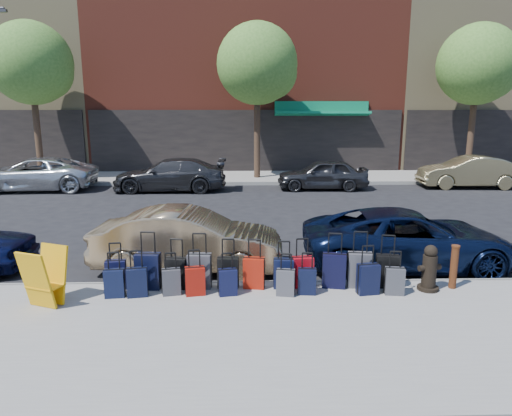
{
  "coord_description": "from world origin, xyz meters",
  "views": [
    {
      "loc": [
        -0.17,
        -12.8,
        3.4
      ],
      "look_at": [
        0.14,
        -1.5,
        0.96
      ],
      "focal_mm": 32.0,
      "sensor_mm": 36.0,
      "label": 1
    }
  ],
  "objects_px": {
    "fire_hydrant": "(429,269)",
    "car_near_2": "(408,239)",
    "display_rack": "(45,278)",
    "car_far_1": "(170,175)",
    "bollard": "(454,266)",
    "tree_right": "(481,67)",
    "tree_left": "(34,66)",
    "car_near_1": "(189,240)",
    "car_far_0": "(34,174)",
    "suitcase_front_5": "(254,273)",
    "tree_center": "(260,66)",
    "car_far_2": "(322,174)",
    "car_far_3": "(469,172)"
  },
  "relations": [
    {
      "from": "fire_hydrant",
      "to": "car_near_2",
      "type": "relative_size",
      "value": 0.19
    },
    {
      "from": "car_near_2",
      "to": "fire_hydrant",
      "type": "bearing_deg",
      "value": 174.74
    },
    {
      "from": "fire_hydrant",
      "to": "display_rack",
      "type": "height_order",
      "value": "display_rack"
    },
    {
      "from": "display_rack",
      "to": "car_far_1",
      "type": "height_order",
      "value": "car_far_1"
    },
    {
      "from": "bollard",
      "to": "car_far_1",
      "type": "relative_size",
      "value": 0.17
    },
    {
      "from": "tree_right",
      "to": "car_far_1",
      "type": "relative_size",
      "value": 1.52
    },
    {
      "from": "tree_right",
      "to": "car_far_1",
      "type": "distance_m",
      "value": 15.48
    },
    {
      "from": "tree_right",
      "to": "fire_hydrant",
      "type": "height_order",
      "value": "tree_right"
    },
    {
      "from": "tree_left",
      "to": "fire_hydrant",
      "type": "relative_size",
      "value": 8.49
    },
    {
      "from": "car_near_1",
      "to": "car_far_0",
      "type": "xyz_separation_m",
      "value": [
        -7.79,
        10.22,
        0.04
      ]
    },
    {
      "from": "suitcase_front_5",
      "to": "car_far_0",
      "type": "height_order",
      "value": "car_far_0"
    },
    {
      "from": "tree_right",
      "to": "bollard",
      "type": "distance_m",
      "value": 16.92
    },
    {
      "from": "display_rack",
      "to": "car_near_1",
      "type": "bearing_deg",
      "value": 66.51
    },
    {
      "from": "tree_center",
      "to": "suitcase_front_5",
      "type": "distance_m",
      "value": 15.15
    },
    {
      "from": "fire_hydrant",
      "to": "suitcase_front_5",
      "type": "bearing_deg",
      "value": 165.07
    },
    {
      "from": "display_rack",
      "to": "fire_hydrant",
      "type": "bearing_deg",
      "value": 26.24
    },
    {
      "from": "car_far_2",
      "to": "tree_right",
      "type": "bearing_deg",
      "value": 110.86
    },
    {
      "from": "car_near_1",
      "to": "car_far_3",
      "type": "distance_m",
      "value": 15.25
    },
    {
      "from": "car_near_1",
      "to": "car_near_2",
      "type": "height_order",
      "value": "car_near_1"
    },
    {
      "from": "car_far_1",
      "to": "car_far_3",
      "type": "bearing_deg",
      "value": 92.09
    },
    {
      "from": "bollard",
      "to": "car_far_3",
      "type": "xyz_separation_m",
      "value": [
        6.12,
        11.92,
        0.13
      ]
    },
    {
      "from": "car_far_2",
      "to": "display_rack",
      "type": "bearing_deg",
      "value": -27.31
    },
    {
      "from": "tree_left",
      "to": "tree_center",
      "type": "bearing_deg",
      "value": 0.0
    },
    {
      "from": "tree_center",
      "to": "display_rack",
      "type": "height_order",
      "value": "tree_center"
    },
    {
      "from": "tree_left",
      "to": "suitcase_front_5",
      "type": "xyz_separation_m",
      "value": [
        9.87,
        -14.29,
        -4.97
      ]
    },
    {
      "from": "tree_left",
      "to": "tree_center",
      "type": "relative_size",
      "value": 1.0
    },
    {
      "from": "car_far_0",
      "to": "car_far_2",
      "type": "relative_size",
      "value": 1.31
    },
    {
      "from": "car_near_1",
      "to": "car_far_0",
      "type": "relative_size",
      "value": 0.79
    },
    {
      "from": "car_far_0",
      "to": "car_far_2",
      "type": "xyz_separation_m",
      "value": [
        12.41,
        -0.11,
        -0.04
      ]
    },
    {
      "from": "tree_right",
      "to": "car_far_0",
      "type": "xyz_separation_m",
      "value": [
        -20.29,
        -2.64,
        -4.71
      ]
    },
    {
      "from": "suitcase_front_5",
      "to": "car_near_2",
      "type": "bearing_deg",
      "value": 32.74
    },
    {
      "from": "tree_center",
      "to": "display_rack",
      "type": "distance_m",
      "value": 16.26
    },
    {
      "from": "car_near_2",
      "to": "car_far_2",
      "type": "distance_m",
      "value": 10.05
    },
    {
      "from": "tree_left",
      "to": "display_rack",
      "type": "xyz_separation_m",
      "value": [
        6.34,
        -14.98,
        -4.77
      ]
    },
    {
      "from": "tree_center",
      "to": "tree_left",
      "type": "bearing_deg",
      "value": 180.0
    },
    {
      "from": "car_far_0",
      "to": "car_near_1",
      "type": "bearing_deg",
      "value": 34.11
    },
    {
      "from": "car_near_1",
      "to": "car_near_2",
      "type": "relative_size",
      "value": 0.88
    },
    {
      "from": "bollard",
      "to": "car_near_1",
      "type": "height_order",
      "value": "car_near_1"
    },
    {
      "from": "bollard",
      "to": "car_near_2",
      "type": "bearing_deg",
      "value": 99.69
    },
    {
      "from": "display_rack",
      "to": "car_near_2",
      "type": "xyz_separation_m",
      "value": [
        6.96,
        2.18,
        -0.0
      ]
    },
    {
      "from": "tree_right",
      "to": "car_far_2",
      "type": "xyz_separation_m",
      "value": [
        -7.88,
        -2.74,
        -4.75
      ]
    },
    {
      "from": "suitcase_front_5",
      "to": "car_far_3",
      "type": "relative_size",
      "value": 0.22
    },
    {
      "from": "tree_center",
      "to": "car_near_2",
      "type": "bearing_deg",
      "value": -77.68
    },
    {
      "from": "tree_center",
      "to": "car_near_2",
      "type": "xyz_separation_m",
      "value": [
        2.79,
        -12.79,
        -4.77
      ]
    },
    {
      "from": "fire_hydrant",
      "to": "tree_center",
      "type": "bearing_deg",
      "value": 88.56
    },
    {
      "from": "car_near_2",
      "to": "car_far_2",
      "type": "xyz_separation_m",
      "value": [
        -0.18,
        10.05,
        0.02
      ]
    },
    {
      "from": "car_near_2",
      "to": "car_far_3",
      "type": "bearing_deg",
      "value": -29.89
    },
    {
      "from": "suitcase_front_5",
      "to": "car_far_2",
      "type": "relative_size",
      "value": 0.24
    },
    {
      "from": "car_far_0",
      "to": "car_far_1",
      "type": "relative_size",
      "value": 1.07
    },
    {
      "from": "bollard",
      "to": "suitcase_front_5",
      "type": "bearing_deg",
      "value": 178.25
    }
  ]
}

